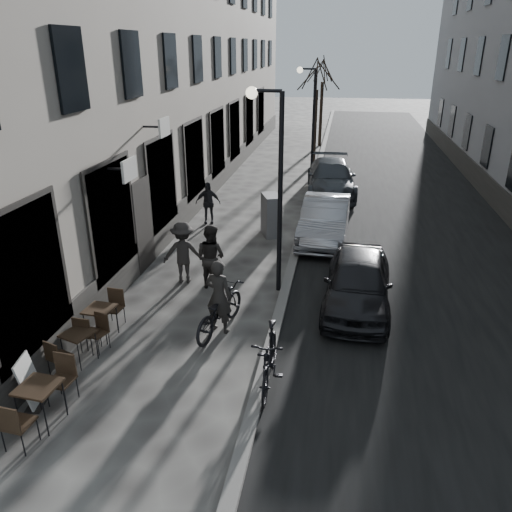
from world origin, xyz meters
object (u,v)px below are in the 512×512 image
(pedestrian_far, at_px, (208,203))
(car_mid, at_px, (325,219))
(streetlamp_far, at_px, (310,112))
(pedestrian_mid, at_px, (183,253))
(tree_far, at_px, (323,69))
(car_far, at_px, (331,178))
(utility_cabinet, at_px, (271,215))
(bicycle, at_px, (219,310))
(streetlamp_near, at_px, (274,171))
(moped, at_px, (269,358))
(bistro_set_a, at_px, (41,400))
(bistro_set_b, at_px, (79,344))
(sign_board, at_px, (31,386))
(bistro_set_c, at_px, (101,320))
(tree_near, at_px, (317,74))
(car_near, at_px, (358,282))
(pedestrian_near, at_px, (211,256))

(pedestrian_far, xyz_separation_m, car_mid, (4.20, -0.94, -0.07))
(streetlamp_far, xyz_separation_m, car_mid, (1.17, -8.02, -2.47))
(pedestrian_mid, bearing_deg, tree_far, -108.25)
(pedestrian_mid, bearing_deg, car_far, -122.17)
(utility_cabinet, xyz_separation_m, bicycle, (-0.24, -6.36, -0.17))
(streetlamp_near, bearing_deg, moped, -82.56)
(bistro_set_a, distance_m, bistro_set_b, 1.80)
(sign_board, xyz_separation_m, pedestrian_far, (0.52, 10.19, 0.37))
(bistro_set_b, relative_size, pedestrian_mid, 0.82)
(utility_cabinet, bearing_deg, car_mid, -25.83)
(bistro_set_c, relative_size, car_far, 0.30)
(streetlamp_far, bearing_deg, pedestrian_far, -113.16)
(tree_far, relative_size, utility_cabinet, 4.09)
(utility_cabinet, distance_m, car_far, 5.74)
(tree_near, xyz_separation_m, moped, (0.45, -19.00, -4.08))
(sign_board, distance_m, pedestrian_mid, 5.47)
(utility_cabinet, bearing_deg, car_near, -81.10)
(car_far, bearing_deg, streetlamp_far, 110.88)
(bistro_set_a, relative_size, pedestrian_far, 1.03)
(pedestrian_near, distance_m, moped, 4.43)
(bistro_set_b, height_order, bistro_set_c, bistro_set_c)
(car_mid, xyz_separation_m, moped, (-0.65, -7.98, -0.10))
(tree_far, relative_size, bicycle, 2.84)
(tree_far, bearing_deg, bistro_set_b, -97.83)
(streetlamp_near, bearing_deg, streetlamp_far, 90.00)
(bicycle, height_order, car_far, car_far)
(car_far, bearing_deg, moped, -97.44)
(streetlamp_near, bearing_deg, pedestrian_near, -175.83)
(utility_cabinet, relative_size, bicycle, 0.70)
(streetlamp_far, xyz_separation_m, bistro_set_c, (-3.34, -14.97, -2.72))
(bistro_set_a, distance_m, pedestrian_far, 10.61)
(streetlamp_near, xyz_separation_m, bicycle, (-0.86, -2.26, -2.63))
(bicycle, relative_size, pedestrian_mid, 1.18)
(tree_near, distance_m, bicycle, 17.77)
(bistro_set_c, distance_m, pedestrian_near, 3.37)
(streetlamp_near, xyz_separation_m, pedestrian_near, (-1.60, -0.12, -2.29))
(bicycle, bearing_deg, streetlamp_far, -78.90)
(car_near, xyz_separation_m, car_mid, (-1.01, 4.55, 0.02))
(bistro_set_c, bearing_deg, car_near, 28.21)
(pedestrian_far, bearing_deg, bistro_set_b, -103.01)
(bistro_set_a, distance_m, bicycle, 4.09)
(pedestrian_mid, relative_size, car_mid, 0.41)
(streetlamp_near, distance_m, pedestrian_near, 2.80)
(tree_far, bearing_deg, tree_near, -90.00)
(bistro_set_a, height_order, car_near, car_near)
(utility_cabinet, bearing_deg, streetlamp_near, -103.42)
(utility_cabinet, bearing_deg, pedestrian_far, 139.05)
(streetlamp_far, height_order, car_far, streetlamp_far)
(bicycle, xyz_separation_m, car_near, (3.04, 1.69, 0.14))
(streetlamp_far, xyz_separation_m, bicycle, (-0.86, -14.26, -2.63))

